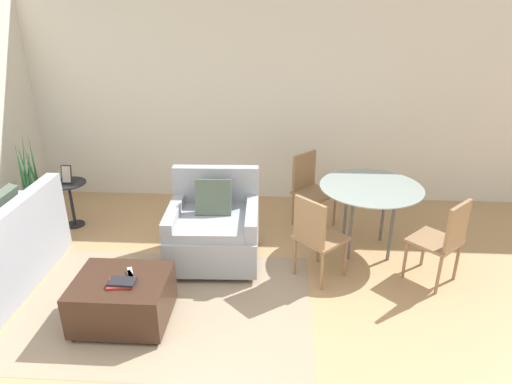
# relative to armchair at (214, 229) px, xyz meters

# --- Properties ---
(ground_plane) EXTENTS (20.00, 20.00, 0.00)m
(ground_plane) POSITION_rel_armchair_xyz_m (0.17, -1.69, -0.36)
(ground_plane) COLOR tan
(wall_back) EXTENTS (12.00, 0.06, 2.75)m
(wall_back) POSITION_rel_armchair_xyz_m (0.17, 1.73, 1.01)
(wall_back) COLOR silver
(wall_back) RESTS_ON ground_plane
(area_rug) EXTENTS (2.66, 1.83, 0.01)m
(area_rug) POSITION_rel_armchair_xyz_m (-0.32, -0.86, -0.36)
(area_rug) COLOR gray
(area_rug) RESTS_ON ground_plane
(armchair) EXTENTS (0.97, 0.92, 0.95)m
(armchair) POSITION_rel_armchair_xyz_m (0.00, 0.00, 0.00)
(armchair) COLOR #999EA8
(armchair) RESTS_ON ground_plane
(ottoman) EXTENTS (0.80, 0.66, 0.43)m
(ottoman) POSITION_rel_armchair_xyz_m (-0.65, -1.07, -0.13)
(ottoman) COLOR #382319
(ottoman) RESTS_ON ground_plane
(book_stack) EXTENTS (0.24, 0.19, 0.04)m
(book_stack) POSITION_rel_armchair_xyz_m (-0.61, -1.14, 0.08)
(book_stack) COLOR #B72D28
(book_stack) RESTS_ON ottoman
(tv_remote_primary) EXTENTS (0.11, 0.13, 0.01)m
(tv_remote_primary) POSITION_rel_armchair_xyz_m (-0.59, -1.00, 0.07)
(tv_remote_primary) COLOR #333338
(tv_remote_primary) RESTS_ON ottoman
(tv_remote_secondary) EXTENTS (0.10, 0.17, 0.01)m
(tv_remote_secondary) POSITION_rel_armchair_xyz_m (-0.59, -0.97, 0.07)
(tv_remote_secondary) COLOR #B7B7BC
(tv_remote_secondary) RESTS_ON ottoman
(potted_plant) EXTENTS (0.37, 0.37, 1.19)m
(potted_plant) POSITION_rel_armchair_xyz_m (-2.32, 0.65, -0.08)
(potted_plant) COLOR #333338
(potted_plant) RESTS_ON ground_plane
(side_table) EXTENTS (0.41, 0.41, 0.57)m
(side_table) POSITION_rel_armchair_xyz_m (-1.86, 0.68, 0.04)
(side_table) COLOR black
(side_table) RESTS_ON ground_plane
(picture_frame) EXTENTS (0.12, 0.08, 0.22)m
(picture_frame) POSITION_rel_armchair_xyz_m (-1.86, 0.68, 0.32)
(picture_frame) COLOR black
(picture_frame) RESTS_ON side_table
(dining_table) EXTENTS (1.10, 1.10, 0.77)m
(dining_table) POSITION_rel_armchair_xyz_m (1.67, 0.30, 0.32)
(dining_table) COLOR #8C9E99
(dining_table) RESTS_ON ground_plane
(dining_chair_near_left) EXTENTS (0.59, 0.59, 0.90)m
(dining_chair_near_left) POSITION_rel_armchair_xyz_m (1.05, -0.31, 0.15)
(dining_chair_near_left) COLOR #93704C
(dining_chair_near_left) RESTS_ON ground_plane
(dining_chair_near_right) EXTENTS (0.59, 0.59, 0.90)m
(dining_chair_near_right) POSITION_rel_armchair_xyz_m (2.28, -0.31, 0.15)
(dining_chair_near_right) COLOR #93704C
(dining_chair_near_right) RESTS_ON ground_plane
(dining_chair_far_left) EXTENTS (0.59, 0.59, 0.90)m
(dining_chair_far_left) POSITION_rel_armchair_xyz_m (1.05, 0.91, 0.15)
(dining_chair_far_left) COLOR #93704C
(dining_chair_far_left) RESTS_ON ground_plane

